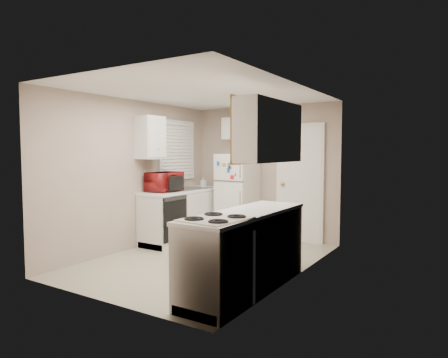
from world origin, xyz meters
The scene contains 19 objects.
floor centered at (0.00, 0.00, 0.00)m, with size 3.80×3.80×0.00m, color #BEB79C.
ceiling centered at (0.00, 0.00, 2.40)m, with size 3.80×3.80×0.00m, color white.
wall_left centered at (-1.40, 0.00, 1.20)m, with size 3.80×3.80×0.00m, color tan.
wall_right centered at (1.40, 0.00, 1.20)m, with size 3.80×3.80×0.00m, color tan.
wall_back centered at (0.00, 1.90, 1.20)m, with size 2.80×2.80×0.00m, color tan.
wall_front centered at (0.00, -1.90, 1.20)m, with size 2.80×2.80×0.00m, color tan.
left_counter centered at (-1.10, 0.90, 0.45)m, with size 0.60×1.80×0.90m, color silver.
dishwasher centered at (-0.81, 0.30, 0.49)m, with size 0.03×0.58×0.72m, color black.
sink centered at (-1.10, 1.05, 0.86)m, with size 0.54×0.74×0.16m, color gray.
microwave centered at (-1.15, 0.44, 1.05)m, with size 0.33×0.59×0.39m, color maroon.
soap_bottle centered at (-1.15, 1.58, 1.00)m, with size 0.08×0.08×0.18m, color white.
window_blinds centered at (-1.36, 1.05, 1.60)m, with size 0.10×0.98×1.08m, color silver.
upper_cabinet_left centered at (-1.25, 0.22, 1.80)m, with size 0.30×0.45×0.70m, color silver.
refrigerator centered at (-0.40, 1.60, 0.76)m, with size 0.63×0.61×1.53m, color white.
cabinet_over_fridge centered at (-0.40, 1.75, 2.00)m, with size 0.70×0.30×0.40m, color silver.
interior_door centered at (0.70, 1.86, 1.02)m, with size 0.86×0.06×2.08m, color white.
right_counter centered at (1.10, -0.80, 0.45)m, with size 0.60×2.00×0.90m, color silver.
stove centered at (1.11, -1.43, 0.39)m, with size 0.52×0.65×0.79m, color white.
upper_cabinet_right centered at (1.25, -0.50, 1.80)m, with size 0.30×1.20×0.70m, color silver.
Camera 1 is at (3.26, -4.69, 1.57)m, focal length 32.00 mm.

